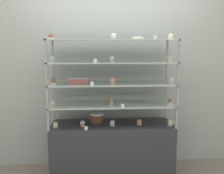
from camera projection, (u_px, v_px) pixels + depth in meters
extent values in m
cube|color=#A8B2AD|center=(110.00, 67.00, 3.42)|extent=(8.00, 0.05, 2.60)
cube|color=#333338|center=(112.00, 150.00, 3.18)|extent=(1.44, 0.49, 0.65)
cube|color=#99999E|center=(55.00, 110.00, 3.30)|extent=(0.02, 0.02, 0.25)
cube|color=#99999E|center=(165.00, 108.00, 3.39)|extent=(0.02, 0.02, 0.25)
cube|color=#99999E|center=(48.00, 120.00, 2.84)|extent=(0.02, 0.02, 0.25)
cube|color=#99999E|center=(177.00, 118.00, 2.93)|extent=(0.02, 0.02, 0.25)
cube|color=#B2C6C1|center=(112.00, 104.00, 3.10)|extent=(1.44, 0.49, 0.01)
cube|color=#99999E|center=(54.00, 91.00, 3.26)|extent=(0.02, 0.02, 0.25)
cube|color=#99999E|center=(166.00, 89.00, 3.35)|extent=(0.02, 0.02, 0.25)
cube|color=#99999E|center=(47.00, 98.00, 2.80)|extent=(0.02, 0.02, 0.25)
cube|color=#99999E|center=(177.00, 96.00, 2.90)|extent=(0.02, 0.02, 0.25)
cube|color=#B2C6C1|center=(112.00, 83.00, 3.06)|extent=(1.44, 0.49, 0.01)
cube|color=#99999E|center=(53.00, 71.00, 3.22)|extent=(0.02, 0.02, 0.25)
cube|color=#99999E|center=(167.00, 70.00, 3.32)|extent=(0.02, 0.02, 0.25)
cube|color=#99999E|center=(46.00, 75.00, 2.77)|extent=(0.02, 0.02, 0.25)
cube|color=#99999E|center=(178.00, 74.00, 2.86)|extent=(0.02, 0.02, 0.25)
cube|color=#B2C6C1|center=(112.00, 62.00, 3.02)|extent=(1.44, 0.49, 0.01)
cube|color=#99999E|center=(53.00, 51.00, 3.19)|extent=(0.02, 0.02, 0.25)
cube|color=#99999E|center=(167.00, 50.00, 3.28)|extent=(0.02, 0.02, 0.25)
cube|color=#99999E|center=(46.00, 51.00, 2.73)|extent=(0.02, 0.02, 0.25)
cube|color=#99999E|center=(179.00, 51.00, 2.82)|extent=(0.02, 0.02, 0.25)
cube|color=#B2C6C1|center=(112.00, 40.00, 2.99)|extent=(1.44, 0.49, 0.01)
cylinder|color=brown|center=(97.00, 119.00, 3.18)|extent=(0.16, 0.16, 0.10)
cylinder|color=white|center=(97.00, 114.00, 3.17)|extent=(0.16, 0.16, 0.02)
cube|color=#C66660|center=(79.00, 81.00, 3.00)|extent=(0.21, 0.13, 0.06)
cube|color=silver|center=(79.00, 78.00, 3.00)|extent=(0.21, 0.13, 0.01)
cylinder|color=beige|center=(56.00, 127.00, 2.98)|extent=(0.05, 0.05, 0.03)
sphere|color=#F4EAB2|center=(56.00, 124.00, 2.97)|extent=(0.06, 0.06, 0.06)
cylinder|color=#CCB28C|center=(83.00, 125.00, 3.03)|extent=(0.05, 0.05, 0.03)
sphere|color=silver|center=(83.00, 123.00, 3.03)|extent=(0.06, 0.06, 0.06)
cylinder|color=white|center=(112.00, 125.00, 3.06)|extent=(0.05, 0.05, 0.03)
sphere|color=silver|center=(112.00, 122.00, 3.05)|extent=(0.06, 0.06, 0.06)
cylinder|color=#CCB28C|center=(139.00, 124.00, 3.09)|extent=(0.05, 0.05, 0.03)
sphere|color=#E5996B|center=(139.00, 121.00, 3.09)|extent=(0.06, 0.06, 0.06)
cylinder|color=beige|center=(170.00, 125.00, 3.06)|extent=(0.05, 0.05, 0.03)
sphere|color=#F4EAB2|center=(170.00, 122.00, 3.06)|extent=(0.06, 0.06, 0.06)
cube|color=white|center=(86.00, 128.00, 2.89)|extent=(0.04, 0.00, 0.04)
cylinder|color=#CCB28C|center=(53.00, 105.00, 2.95)|extent=(0.05, 0.05, 0.03)
sphere|color=silver|center=(53.00, 103.00, 2.95)|extent=(0.05, 0.05, 0.05)
cylinder|color=#CCB28C|center=(111.00, 103.00, 3.03)|extent=(0.05, 0.05, 0.03)
sphere|color=#E5996B|center=(111.00, 101.00, 3.03)|extent=(0.05, 0.05, 0.05)
cylinder|color=white|center=(170.00, 103.00, 3.05)|extent=(0.05, 0.05, 0.03)
sphere|color=#8C5B42|center=(170.00, 101.00, 3.05)|extent=(0.05, 0.05, 0.05)
cube|color=white|center=(123.00, 106.00, 2.88)|extent=(0.04, 0.00, 0.04)
cylinder|color=white|center=(54.00, 84.00, 2.90)|extent=(0.06, 0.06, 0.02)
sphere|color=#8C5B42|center=(54.00, 81.00, 2.89)|extent=(0.07, 0.07, 0.07)
cylinder|color=#CCB28C|center=(113.00, 83.00, 2.96)|extent=(0.06, 0.06, 0.02)
sphere|color=#E5996B|center=(113.00, 80.00, 2.95)|extent=(0.07, 0.07, 0.07)
cylinder|color=beige|center=(171.00, 82.00, 3.01)|extent=(0.06, 0.06, 0.02)
sphere|color=white|center=(171.00, 80.00, 3.00)|extent=(0.07, 0.07, 0.07)
cube|color=white|center=(92.00, 84.00, 2.82)|extent=(0.04, 0.00, 0.04)
cylinder|color=beige|center=(53.00, 61.00, 2.91)|extent=(0.05, 0.05, 0.03)
sphere|color=silver|center=(53.00, 58.00, 2.90)|extent=(0.06, 0.06, 0.06)
cylinder|color=#CCB28C|center=(112.00, 61.00, 2.90)|extent=(0.05, 0.05, 0.03)
sphere|color=silver|center=(112.00, 58.00, 2.89)|extent=(0.06, 0.06, 0.06)
cylinder|color=white|center=(169.00, 61.00, 2.98)|extent=(0.05, 0.05, 0.03)
sphere|color=#F4EAB2|center=(169.00, 58.00, 2.98)|extent=(0.06, 0.06, 0.06)
cube|color=white|center=(95.00, 61.00, 2.79)|extent=(0.04, 0.00, 0.04)
cylinder|color=beige|center=(51.00, 39.00, 2.89)|extent=(0.06, 0.06, 0.02)
sphere|color=#8C5B42|center=(51.00, 36.00, 2.89)|extent=(0.06, 0.06, 0.06)
cylinder|color=#CCB28C|center=(114.00, 39.00, 2.90)|extent=(0.06, 0.06, 0.02)
sphere|color=white|center=(114.00, 36.00, 2.89)|extent=(0.06, 0.06, 0.06)
cylinder|color=white|center=(171.00, 39.00, 2.97)|extent=(0.06, 0.06, 0.02)
sphere|color=#F4EAB2|center=(171.00, 36.00, 2.97)|extent=(0.06, 0.06, 0.06)
cube|color=white|center=(155.00, 37.00, 2.79)|extent=(0.04, 0.00, 0.04)
torus|color=#EFE5CC|center=(138.00, 38.00, 2.99)|extent=(0.13, 0.13, 0.03)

